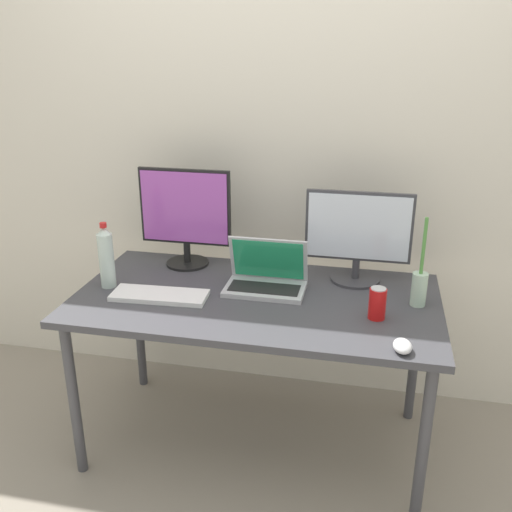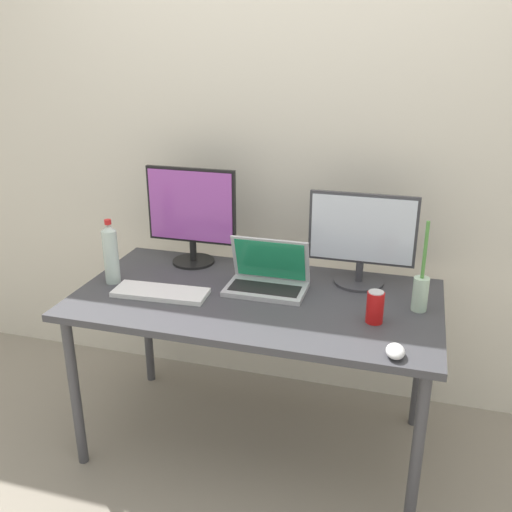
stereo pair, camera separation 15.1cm
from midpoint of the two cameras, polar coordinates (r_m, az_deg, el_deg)
ground_plane at (r=2.78m, az=-1.64°, el=-18.03°), size 16.00×16.00×0.00m
wall_back at (r=2.77m, az=1.02°, el=11.67°), size 7.00×0.08×2.60m
work_desk at (r=2.41m, az=-1.80°, el=-5.45°), size 1.51×0.79×0.74m
monitor_left at (r=2.66m, az=-8.71°, el=4.13°), size 0.43×0.20×0.46m
monitor_center at (r=2.48m, az=8.46°, el=2.10°), size 0.46×0.22×0.40m
laptop_silver at (r=2.43m, az=-0.75°, el=-2.17°), size 0.34×0.21×0.22m
keyboard_main at (r=2.41m, az=-11.40°, el=-3.90°), size 0.40×0.17×0.02m
mouse_by_keyboard at (r=2.02m, az=12.36°, el=-8.83°), size 0.07×0.10×0.04m
water_bottle at (r=2.53m, az=-16.41°, el=-0.16°), size 0.07×0.07×0.29m
soda_can_near_keyboard at (r=2.21m, az=10.13°, el=-4.71°), size 0.07×0.07×0.13m
bamboo_vase at (r=2.34m, az=14.26°, el=-2.95°), size 0.06×0.06×0.37m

